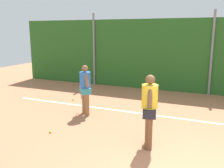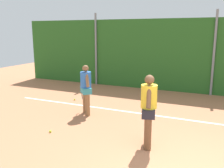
{
  "view_description": "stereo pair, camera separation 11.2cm",
  "coord_description": "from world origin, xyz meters",
  "px_view_note": "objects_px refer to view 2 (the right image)",
  "views": [
    {
      "loc": [
        0.23,
        -4.43,
        2.68
      ],
      "look_at": [
        -2.37,
        1.69,
        1.26
      ],
      "focal_mm": 39.9,
      "sensor_mm": 36.0,
      "label": 1
    },
    {
      "loc": [
        0.34,
        -4.38,
        2.68
      ],
      "look_at": [
        -2.37,
        1.69,
        1.26
      ],
      "focal_mm": 39.9,
      "sensor_mm": 36.0,
      "label": 2
    }
  ],
  "objects_px": {
    "tennis_ball_0": "(50,131)",
    "tennis_ball_1": "(74,99)",
    "player_midcourt": "(86,87)",
    "player_foreground_near": "(149,107)",
    "tennis_ball_4": "(143,107)"
  },
  "relations": [
    {
      "from": "tennis_ball_1",
      "to": "player_foreground_near",
      "type": "bearing_deg",
      "value": -35.86
    },
    {
      "from": "player_foreground_near",
      "to": "tennis_ball_4",
      "type": "relative_size",
      "value": 26.09
    },
    {
      "from": "tennis_ball_0",
      "to": "tennis_ball_1",
      "type": "relative_size",
      "value": 1.0
    },
    {
      "from": "tennis_ball_1",
      "to": "tennis_ball_4",
      "type": "bearing_deg",
      "value": 2.62
    },
    {
      "from": "player_foreground_near",
      "to": "tennis_ball_1",
      "type": "distance_m",
      "value": 4.72
    },
    {
      "from": "tennis_ball_0",
      "to": "tennis_ball_4",
      "type": "relative_size",
      "value": 1.0
    },
    {
      "from": "player_foreground_near",
      "to": "tennis_ball_0",
      "type": "distance_m",
      "value": 2.79
    },
    {
      "from": "player_midcourt",
      "to": "tennis_ball_0",
      "type": "xyz_separation_m",
      "value": [
        -0.12,
        -1.74,
        -0.88
      ]
    },
    {
      "from": "player_foreground_near",
      "to": "tennis_ball_1",
      "type": "bearing_deg",
      "value": 39.55
    },
    {
      "from": "player_midcourt",
      "to": "tennis_ball_0",
      "type": "height_order",
      "value": "player_midcourt"
    },
    {
      "from": "tennis_ball_0",
      "to": "tennis_ball_1",
      "type": "bearing_deg",
      "value": 110.74
    },
    {
      "from": "player_midcourt",
      "to": "tennis_ball_4",
      "type": "relative_size",
      "value": 24.6
    },
    {
      "from": "player_foreground_near",
      "to": "player_midcourt",
      "type": "distance_m",
      "value": 2.9
    },
    {
      "from": "player_midcourt",
      "to": "tennis_ball_1",
      "type": "bearing_deg",
      "value": 1.98
    },
    {
      "from": "tennis_ball_1",
      "to": "tennis_ball_0",
      "type": "bearing_deg",
      "value": -69.26
    }
  ]
}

